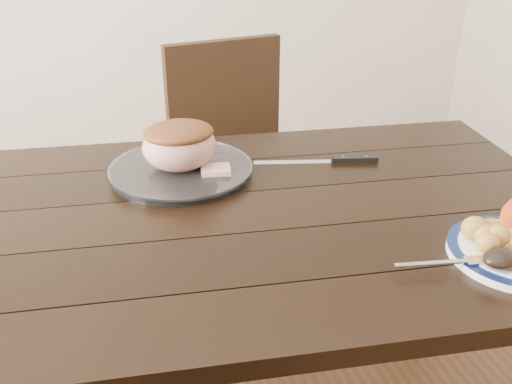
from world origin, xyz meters
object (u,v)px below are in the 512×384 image
object	(u,v)px
dining_table	(219,250)
fork	(450,263)
roast_joint	(179,146)
serving_platter	(181,171)
chair_far	(237,162)
carving_knife	(339,160)

from	to	relation	value
dining_table	fork	distance (m)	0.50
roast_joint	serving_platter	bearing A→B (deg)	180.00
chair_far	carving_knife	world-z (taller)	chair_far
fork	dining_table	bearing A→B (deg)	146.96
dining_table	carving_knife	bearing A→B (deg)	25.73
fork	roast_joint	distance (m)	0.68
fork	roast_joint	bearing A→B (deg)	135.90
dining_table	chair_far	xyz separation A→B (m)	(0.24, 0.74, -0.13)
roast_joint	carving_knife	distance (m)	0.41
chair_far	dining_table	bearing A→B (deg)	64.02
fork	carving_knife	xyz separation A→B (m)	(0.01, 0.50, -0.01)
dining_table	fork	bearing A→B (deg)	-43.14
carving_knife	roast_joint	bearing A→B (deg)	-171.90
dining_table	serving_platter	world-z (taller)	serving_platter
chair_far	roast_joint	distance (m)	0.66
chair_far	fork	bearing A→B (deg)	87.99
dining_table	chair_far	world-z (taller)	chair_far
dining_table	fork	xyz separation A→B (m)	(0.35, -0.33, 0.11)
chair_far	fork	world-z (taller)	chair_far
dining_table	chair_far	distance (m)	0.79
serving_platter	carving_knife	xyz separation A→B (m)	(0.40, -0.04, -0.00)
roast_joint	carving_knife	xyz separation A→B (m)	(0.40, -0.04, -0.07)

